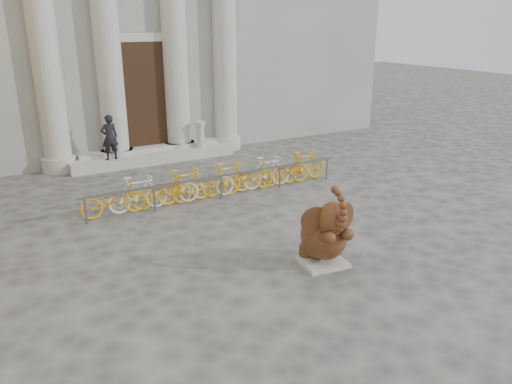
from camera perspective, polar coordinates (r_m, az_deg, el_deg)
ground at (r=10.80m, az=4.71°, el=-8.09°), size 80.00×80.00×0.00m
entrance_steps at (r=18.74m, az=-11.67°, el=4.03°), size 6.00×1.20×0.36m
elephant_statue at (r=10.52m, az=7.83°, el=-4.95°), size 1.22×1.41×1.84m
bike_rack at (r=14.56m, az=-4.50°, el=1.35°), size 8.00×0.53×1.00m
pedestrian at (r=17.78m, az=-16.39°, el=6.02°), size 0.59×0.40×1.55m
balustrade_post at (r=18.93m, az=-6.37°, el=6.43°), size 0.40×0.40×0.98m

